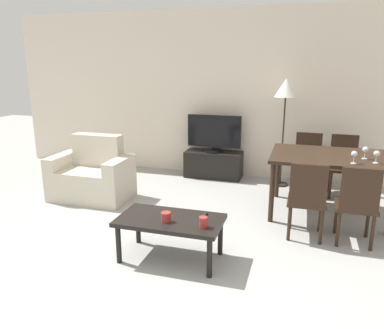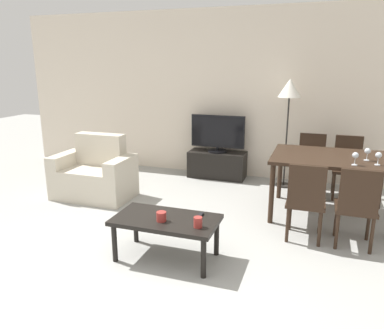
{
  "view_description": "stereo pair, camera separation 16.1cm",
  "coord_description": "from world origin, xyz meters",
  "px_view_note": "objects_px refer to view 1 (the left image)",
  "views": [
    {
      "loc": [
        1.37,
        -2.33,
        1.84
      ],
      "look_at": [
        0.1,
        1.89,
        0.65
      ],
      "focal_mm": 35.0,
      "sensor_mm": 36.0,
      "label": 1
    },
    {
      "loc": [
        1.53,
        -2.28,
        1.84
      ],
      "look_at": [
        0.1,
        1.89,
        0.65
      ],
      "focal_mm": 35.0,
      "sensor_mm": 36.0,
      "label": 2
    }
  ],
  "objects_px": {
    "dining_chair_near_right": "(357,202)",
    "wine_glass_right": "(377,154)",
    "floor_lamp": "(286,94)",
    "wine_glass_center": "(354,155)",
    "coffee_table": "(170,223)",
    "cup_white_near": "(166,217)",
    "dining_chair_near": "(307,197)",
    "dining_chair_far": "(343,163)",
    "dining_table": "(330,161)",
    "cup_colored_far": "(203,222)",
    "tv": "(214,134)",
    "wine_glass_left": "(365,150)",
    "remote_primary": "(204,216)",
    "armchair": "(92,176)",
    "tv_stand": "(214,164)",
    "dining_chair_far_left": "(308,160)"
  },
  "relations": [
    {
      "from": "dining_table",
      "to": "wine_glass_right",
      "type": "xyz_separation_m",
      "value": [
        0.46,
        -0.28,
        0.18
      ]
    },
    {
      "from": "remote_primary",
      "to": "wine_glass_left",
      "type": "height_order",
      "value": "wine_glass_left"
    },
    {
      "from": "wine_glass_center",
      "to": "wine_glass_right",
      "type": "relative_size",
      "value": 1.0
    },
    {
      "from": "armchair",
      "to": "wine_glass_center",
      "type": "xyz_separation_m",
      "value": [
        3.35,
        -0.03,
        0.55
      ]
    },
    {
      "from": "dining_chair_far",
      "to": "cup_white_near",
      "type": "distance_m",
      "value": 3.08
    },
    {
      "from": "wine_glass_right",
      "to": "remote_primary",
      "type": "bearing_deg",
      "value": -143.48
    },
    {
      "from": "dining_chair_near_right",
      "to": "remote_primary",
      "type": "distance_m",
      "value": 1.59
    },
    {
      "from": "dining_chair_far",
      "to": "cup_colored_far",
      "type": "relative_size",
      "value": 8.84
    },
    {
      "from": "coffee_table",
      "to": "dining_chair_far",
      "type": "xyz_separation_m",
      "value": [
        1.73,
        2.46,
        0.11
      ]
    },
    {
      "from": "wine_glass_left",
      "to": "wine_glass_right",
      "type": "relative_size",
      "value": 1.0
    },
    {
      "from": "coffee_table",
      "to": "dining_chair_far",
      "type": "bearing_deg",
      "value": 54.82
    },
    {
      "from": "wine_glass_center",
      "to": "floor_lamp",
      "type": "bearing_deg",
      "value": 121.57
    },
    {
      "from": "floor_lamp",
      "to": "wine_glass_center",
      "type": "distance_m",
      "value": 1.71
    },
    {
      "from": "dining_table",
      "to": "wine_glass_left",
      "type": "height_order",
      "value": "wine_glass_left"
    },
    {
      "from": "dining_table",
      "to": "dining_chair_far",
      "type": "distance_m",
      "value": 0.88
    },
    {
      "from": "dining_chair_near",
      "to": "wine_glass_right",
      "type": "relative_size",
      "value": 5.92
    },
    {
      "from": "coffee_table",
      "to": "wine_glass_right",
      "type": "distance_m",
      "value": 2.43
    },
    {
      "from": "dining_chair_near_right",
      "to": "floor_lamp",
      "type": "distance_m",
      "value": 2.24
    },
    {
      "from": "dining_chair_far",
      "to": "remote_primary",
      "type": "height_order",
      "value": "dining_chair_far"
    },
    {
      "from": "cup_colored_far",
      "to": "wine_glass_left",
      "type": "bearing_deg",
      "value": 47.42
    },
    {
      "from": "dining_chair_far_left",
      "to": "tv",
      "type": "bearing_deg",
      "value": 168.07
    },
    {
      "from": "dining_chair_far",
      "to": "dining_table",
      "type": "bearing_deg",
      "value": -106.57
    },
    {
      "from": "tv",
      "to": "wine_glass_center",
      "type": "height_order",
      "value": "tv"
    },
    {
      "from": "tv",
      "to": "coffee_table",
      "type": "height_order",
      "value": "tv"
    },
    {
      "from": "tv",
      "to": "dining_table",
      "type": "relative_size",
      "value": 0.63
    },
    {
      "from": "tv",
      "to": "floor_lamp",
      "type": "xyz_separation_m",
      "value": [
        1.1,
        -0.12,
        0.68
      ]
    },
    {
      "from": "dining_chair_far",
      "to": "remote_primary",
      "type": "relative_size",
      "value": 5.76
    },
    {
      "from": "cup_white_near",
      "to": "wine_glass_right",
      "type": "height_order",
      "value": "wine_glass_right"
    },
    {
      "from": "cup_colored_far",
      "to": "dining_chair_far_left",
      "type": "bearing_deg",
      "value": 70.83
    },
    {
      "from": "coffee_table",
      "to": "wine_glass_center",
      "type": "bearing_deg",
      "value": 36.55
    },
    {
      "from": "coffee_table",
      "to": "tv",
      "type": "bearing_deg",
      "value": 95.01
    },
    {
      "from": "coffee_table",
      "to": "dining_chair_near",
      "type": "distance_m",
      "value": 1.49
    },
    {
      "from": "dining_chair_far",
      "to": "wine_glass_right",
      "type": "height_order",
      "value": "wine_glass_right"
    },
    {
      "from": "dining_chair_near_right",
      "to": "wine_glass_right",
      "type": "distance_m",
      "value": 0.7
    },
    {
      "from": "tv_stand",
      "to": "dining_chair_far",
      "type": "distance_m",
      "value": 2.02
    },
    {
      "from": "remote_primary",
      "to": "cup_colored_far",
      "type": "relative_size",
      "value": 1.53
    },
    {
      "from": "tv_stand",
      "to": "tv",
      "type": "bearing_deg",
      "value": -90.0
    },
    {
      "from": "tv_stand",
      "to": "remote_primary",
      "type": "height_order",
      "value": "remote_primary"
    },
    {
      "from": "coffee_table",
      "to": "cup_white_near",
      "type": "relative_size",
      "value": 10.8
    },
    {
      "from": "dining_chair_near_right",
      "to": "cup_colored_far",
      "type": "bearing_deg",
      "value": -146.5
    },
    {
      "from": "tv",
      "to": "dining_chair_near",
      "type": "distance_m",
      "value": 2.47
    },
    {
      "from": "wine_glass_left",
      "to": "dining_table",
      "type": "bearing_deg",
      "value": 165.18
    },
    {
      "from": "tv",
      "to": "wine_glass_left",
      "type": "distance_m",
      "value": 2.44
    },
    {
      "from": "dining_chair_near",
      "to": "cup_colored_far",
      "type": "xyz_separation_m",
      "value": [
        -0.89,
        -0.91,
        -0.01
      ]
    },
    {
      "from": "coffee_table",
      "to": "wine_glass_left",
      "type": "relative_size",
      "value": 6.83
    },
    {
      "from": "dining_chair_far",
      "to": "wine_glass_left",
      "type": "relative_size",
      "value": 5.92
    },
    {
      "from": "tv",
      "to": "coffee_table",
      "type": "distance_m",
      "value": 2.81
    },
    {
      "from": "dining_chair_near",
      "to": "floor_lamp",
      "type": "bearing_deg",
      "value": 101.72
    },
    {
      "from": "armchair",
      "to": "dining_chair_far",
      "type": "bearing_deg",
      "value": 18.98
    },
    {
      "from": "tv",
      "to": "dining_chair_far",
      "type": "height_order",
      "value": "tv"
    }
  ]
}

